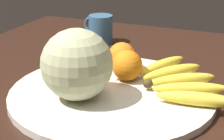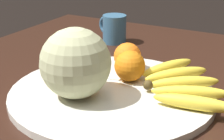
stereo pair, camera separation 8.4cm
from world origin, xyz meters
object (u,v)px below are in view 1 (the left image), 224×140
orange_mid_center (122,56)px  orange_back_left (58,69)px  banana_bunch (180,80)px  orange_front_left (127,65)px  produce_tag (115,73)px  ceramic_mug (100,29)px  orange_front_right (80,60)px  fruit_bowl (112,93)px  melon (77,65)px  kitchen_table (86,139)px

orange_mid_center → orange_back_left: orange_mid_center is taller
banana_bunch → orange_front_left: size_ratio=3.66×
produce_tag → ceramic_mug: ceramic_mug is taller
orange_front_right → orange_mid_center: size_ratio=0.98×
orange_front_left → produce_tag: size_ratio=0.76×
orange_mid_center → orange_back_left: (-0.14, 0.11, -0.00)m
fruit_bowl → banana_bunch: bearing=-59.7°
produce_tag → ceramic_mug: 0.33m
fruit_bowl → melon: (-0.06, 0.05, 0.08)m
melon → orange_front_right: (0.13, 0.06, -0.04)m
melon → banana_bunch: melon is taller
orange_front_left → produce_tag: bearing=57.1°
banana_bunch → orange_back_left: bearing=160.4°
orange_mid_center → ceramic_mug: (0.24, 0.17, -0.01)m
fruit_bowl → banana_bunch: banana_bunch is taller
produce_tag → fruit_bowl: bearing=-169.0°
melon → fruit_bowl: bearing=-40.1°
banana_bunch → kitchen_table: bearing=-179.8°
orange_back_left → melon: bearing=-125.5°
orange_front_left → banana_bunch: bearing=-86.2°
fruit_bowl → orange_front_right: size_ratio=6.70×
ceramic_mug → banana_bunch: bearing=-131.5°
melon → orange_back_left: bearing=54.5°
fruit_bowl → melon: melon is taller
banana_bunch → produce_tag: bearing=136.8°
orange_mid_center → ceramic_mug: bearing=35.3°
melon → ceramic_mug: 0.47m
orange_front_right → orange_mid_center: (0.07, -0.09, 0.00)m
melon → orange_back_left: melon is taller
orange_mid_center → produce_tag: bearing=170.8°
kitchen_table → fruit_bowl: (0.05, -0.04, 0.10)m
melon → orange_mid_center: bearing=-7.3°
banana_bunch → orange_mid_center: size_ratio=3.83×
kitchen_table → ceramic_mug: (0.43, 0.16, 0.14)m
produce_tag → orange_front_right: bearing=104.4°
ceramic_mug → orange_front_right: bearing=-164.9°
melon → orange_back_left: 0.11m
fruit_bowl → orange_back_left: bearing=91.8°
orange_back_left → ceramic_mug: bearing=9.2°
banana_bunch → orange_front_right: 0.26m
orange_front_left → orange_mid_center: bearing=30.7°
produce_tag → banana_bunch: bearing=-104.5°
banana_bunch → orange_front_left: (-0.01, 0.13, 0.02)m
kitchen_table → fruit_bowl: bearing=-38.1°
banana_bunch → produce_tag: size_ratio=2.77×
banana_bunch → orange_mid_center: (0.06, 0.17, 0.02)m
orange_mid_center → orange_front_right: bearing=128.3°
orange_front_right → produce_tag: size_ratio=0.71×
banana_bunch → ceramic_mug: bearing=101.9°
melon → ceramic_mug: bearing=18.3°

